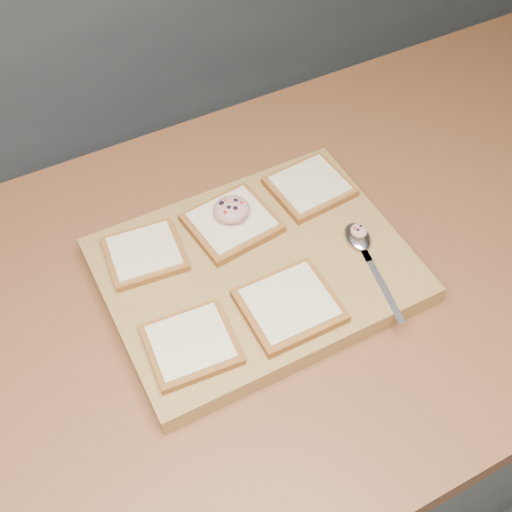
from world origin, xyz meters
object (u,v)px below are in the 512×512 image
at_px(cutting_board, 256,271).
at_px(bread_far_center, 232,223).
at_px(tuna_salad_dollop, 231,209).
at_px(spoon, 361,244).

xyz_separation_m(cutting_board, bread_far_center, (0.00, 0.08, 0.03)).
xyz_separation_m(bread_far_center, tuna_salad_dollop, (0.00, 0.01, 0.02)).
distance_m(bread_far_center, tuna_salad_dollop, 0.02).
height_order(cutting_board, tuna_salad_dollop, tuna_salad_dollop).
height_order(cutting_board, spoon, spoon).
relative_size(tuna_salad_dollop, spoon, 0.30).
height_order(bread_far_center, tuna_salad_dollop, tuna_salad_dollop).
relative_size(cutting_board, spoon, 2.34).
height_order(bread_far_center, spoon, bread_far_center).
distance_m(tuna_salad_dollop, spoon, 0.21).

